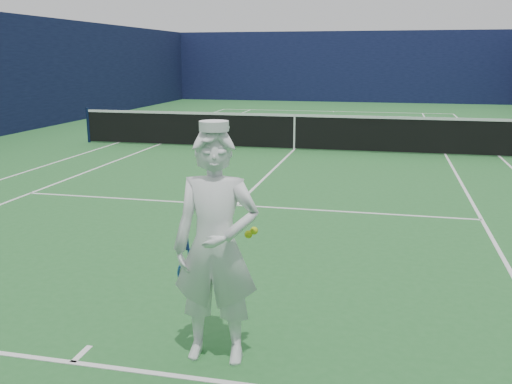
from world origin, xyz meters
TOP-DOWN VIEW (x-y plane):
  - ground at (0.00, 0.00)m, footprint 80.00×80.00m
  - court_markings at (0.00, 0.00)m, footprint 11.03×23.83m
  - windscreen_fence at (0.00, 0.00)m, footprint 20.12×36.12m
  - tennis_net at (0.00, 0.00)m, footprint 12.88×0.09m
  - tennis_player at (1.19, -11.49)m, footprint 0.83×0.53m

SIDE VIEW (x-z plane):
  - ground at x=0.00m, z-range 0.00..0.00m
  - court_markings at x=0.00m, z-range 0.00..0.01m
  - tennis_net at x=0.00m, z-range 0.02..1.09m
  - tennis_player at x=1.19m, z-range -0.02..2.05m
  - windscreen_fence at x=0.00m, z-range 0.00..4.00m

